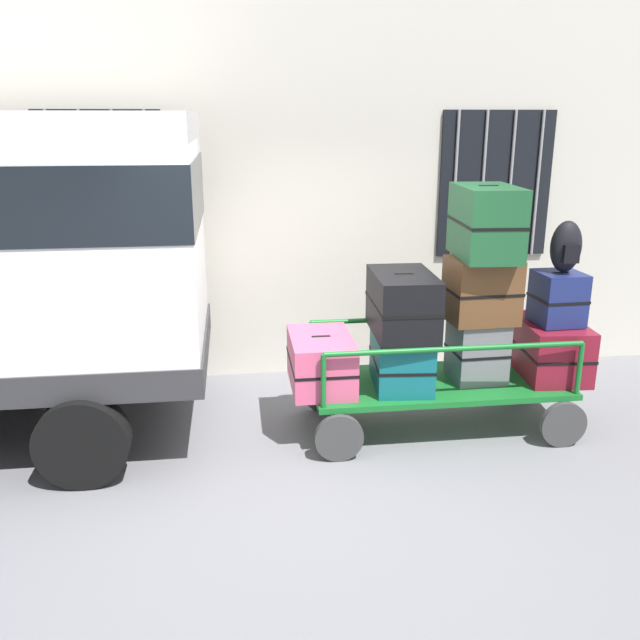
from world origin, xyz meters
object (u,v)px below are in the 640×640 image
backpack (566,247)px  suitcase_midleft_middle (403,304)px  suitcase_midright_bottom (549,348)px  suitcase_left_bottom (321,361)px  suitcase_midright_middle (558,298)px  luggage_cart (437,389)px  suitcase_center_middle (482,290)px  suitcase_midleft_bottom (401,360)px  suitcase_center_top (486,222)px  suitcase_center_bottom (477,350)px

backpack → suitcase_midleft_middle: bearing=178.9°
suitcase_midright_bottom → suitcase_left_bottom: bearing=-179.5°
suitcase_midright_middle → luggage_cart: bearing=179.0°
suitcase_center_middle → suitcase_midright_bottom: size_ratio=0.69×
suitcase_midleft_middle → backpack: (1.39, -0.03, 0.46)m
suitcase_midleft_bottom → suitcase_midright_middle: suitcase_midright_middle is taller
suitcase_midleft_bottom → suitcase_center_top: bearing=3.7°
suitcase_midright_middle → suitcase_midleft_bottom: bearing=-179.3°
suitcase_center_bottom → suitcase_midright_bottom: size_ratio=0.63×
suitcase_midleft_middle → backpack: backpack is taller
suitcase_center_bottom → suitcase_center_top: (0.00, 0.01, 1.13)m
luggage_cart → suitcase_midright_middle: suitcase_midright_middle is taller
suitcase_center_middle → suitcase_midright_middle: size_ratio=1.27×
suitcase_midleft_middle → suitcase_midright_middle: bearing=-0.2°
luggage_cart → suitcase_left_bottom: bearing=178.9°
suitcase_midleft_bottom → suitcase_midright_bottom: bearing=3.1°
luggage_cart → suitcase_midleft_middle: 0.88m
backpack → suitcase_center_top: bearing=176.0°
suitcase_center_top → suitcase_midright_middle: (0.69, -0.03, -0.67)m
suitcase_left_bottom → suitcase_midleft_middle: bearing=-2.8°
suitcase_left_bottom → suitcase_midleft_middle: suitcase_midleft_middle is taller
suitcase_left_bottom → suitcase_midright_middle: 2.13m
suitcase_midleft_bottom → suitcase_center_top: size_ratio=0.95×
suitcase_center_top → suitcase_midright_middle: bearing=-2.3°
luggage_cart → suitcase_center_bottom: 0.49m
luggage_cart → suitcase_midleft_middle: size_ratio=2.74×
luggage_cart → suitcase_center_middle: size_ratio=3.93×
luggage_cart → suitcase_midright_bottom: (1.03, 0.04, 0.33)m
suitcase_left_bottom → suitcase_midright_bottom: size_ratio=0.94×
suitcase_midleft_middle → suitcase_center_top: suitcase_center_top is taller
luggage_cart → backpack: bearing=-2.2°
suitcase_center_bottom → suitcase_midright_middle: suitcase_midright_middle is taller
suitcase_midleft_bottom → suitcase_left_bottom: bearing=175.5°
suitcase_midleft_middle → suitcase_center_bottom: (0.69, 0.02, -0.45)m
suitcase_left_bottom → suitcase_center_top: (1.38, -0.01, 1.17)m
suitcase_midleft_bottom → suitcase_center_middle: (0.69, 0.03, 0.59)m
luggage_cart → suitcase_midright_middle: (1.03, -0.02, 0.81)m
suitcase_center_middle → suitcase_center_bottom: bearing=90.0°
suitcase_left_bottom → suitcase_midleft_bottom: (0.69, -0.05, 0.00)m
suitcase_midleft_bottom → suitcase_center_bottom: bearing=3.0°
suitcase_midleft_bottom → suitcase_midright_middle: 1.47m
suitcase_center_bottom → suitcase_midright_bottom: 0.69m
suitcase_midleft_middle → suitcase_midright_bottom: suitcase_midleft_middle is taller
suitcase_center_middle → suitcase_center_top: bearing=90.0°
suitcase_midright_middle → backpack: size_ratio=1.05×
backpack → suitcase_midright_middle: bearing=125.1°
suitcase_center_bottom → suitcase_center_middle: bearing=-90.0°
suitcase_midright_bottom → backpack: 0.93m
suitcase_center_bottom → suitcase_midright_bottom: suitcase_center_bottom is taller
backpack → suitcase_center_middle: bearing=177.3°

